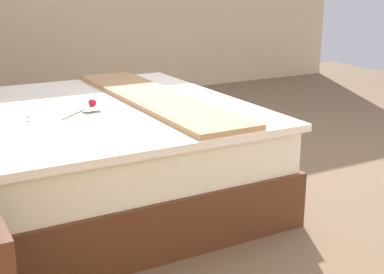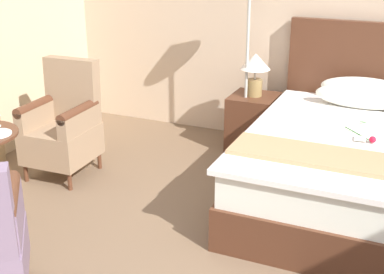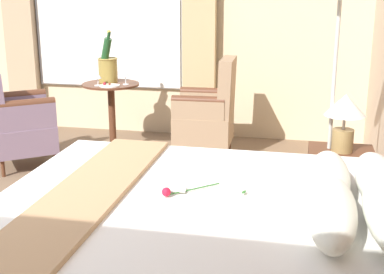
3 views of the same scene
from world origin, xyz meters
The scene contains 2 objects.
ground_plane centered at (0.00, 0.00, 0.00)m, with size 7.76×7.76×0.00m, color brown.
bed centered at (0.20, 1.79, 0.35)m, with size 1.91×2.21×1.26m.
Camera 1 is at (-2.79, 2.50, 1.33)m, focal length 50.00 mm.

